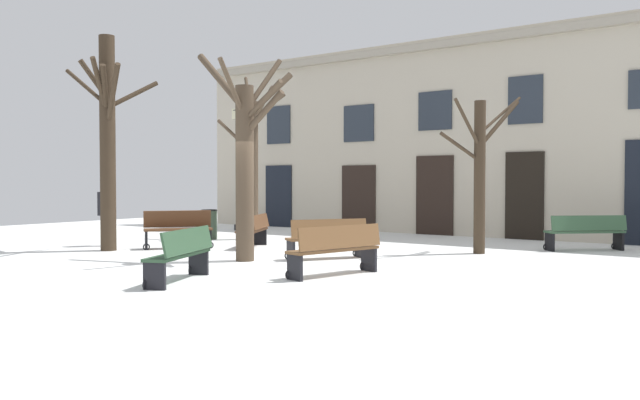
# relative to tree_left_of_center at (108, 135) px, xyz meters

# --- Properties ---
(ground_plane) EXTENTS (30.01, 30.01, 0.00)m
(ground_plane) POSITION_rel_tree_left_of_center_xyz_m (4.45, 1.00, -2.79)
(ground_plane) COLOR white
(building_facade) EXTENTS (18.75, 0.60, 6.15)m
(building_facade) POSITION_rel_tree_left_of_center_xyz_m (4.45, 8.95, 0.32)
(building_facade) COLOR #BCB29E
(building_facade) RESTS_ON ground
(tree_left_of_center) EXTENTS (2.41, 2.02, 5.17)m
(tree_left_of_center) POSITION_rel_tree_left_of_center_xyz_m (0.00, 0.00, 0.00)
(tree_left_of_center) COLOR #382B1E
(tree_left_of_center) RESTS_ON ground
(tree_foreground) EXTENTS (2.50, 2.01, 4.49)m
(tree_foreground) POSITION_rel_tree_left_of_center_xyz_m (4.03, 0.44, -0.61)
(tree_foreground) COLOR #4C3D2D
(tree_foreground) RESTS_ON ground
(tree_right_of_center) EXTENTS (1.22, 2.63, 3.76)m
(tree_right_of_center) POSITION_rel_tree_left_of_center_xyz_m (7.57, 4.58, -0.85)
(tree_right_of_center) COLOR #382B1E
(tree_right_of_center) RESTS_ON ground
(tree_center) EXTENTS (2.29, 1.67, 4.81)m
(tree_center) POSITION_rel_tree_left_of_center_xyz_m (0.81, 4.33, -0.47)
(tree_center) COLOR #4C3D2D
(tree_center) RESTS_ON ground
(streetlamp) EXTENTS (0.30, 0.30, 4.22)m
(streetlamp) POSITION_rel_tree_left_of_center_xyz_m (-1.83, 6.56, -0.23)
(streetlamp) COLOR black
(streetlamp) RESTS_ON ground
(litter_bin) EXTENTS (0.47, 0.47, 0.86)m
(litter_bin) POSITION_rel_tree_left_of_center_xyz_m (-0.18, 3.58, -2.36)
(litter_bin) COLOR #2D3D2D
(litter_bin) RESTS_ON ground
(bench_back_to_back_right) EXTENTS (1.43, 1.61, 0.94)m
(bench_back_to_back_right) POSITION_rel_tree_left_of_center_xyz_m (0.96, 1.34, -2.31)
(bench_back_to_back_right) COLOR #51331E
(bench_back_to_back_right) RESTS_ON ground
(bench_near_lamp) EXTENTS (1.16, 1.60, 0.85)m
(bench_near_lamp) POSITION_rel_tree_left_of_center_xyz_m (2.42, 2.54, -2.36)
(bench_near_lamp) COLOR #51331E
(bench_near_lamp) RESTS_ON ground
(bench_by_litter_bin) EXTENTS (1.06, 1.80, 0.89)m
(bench_by_litter_bin) POSITION_rel_tree_left_of_center_xyz_m (5.05, -2.30, -2.32)
(bench_by_litter_bin) COLOR #2D4C33
(bench_by_litter_bin) RESTS_ON ground
(bench_facing_shops) EXTENTS (0.91, 1.92, 0.90)m
(bench_facing_shops) POSITION_rel_tree_left_of_center_xyz_m (6.78, -0.27, -2.31)
(bench_facing_shops) COLOR brown
(bench_facing_shops) RESTS_ON ground
(bench_near_center_tree) EXTENTS (1.37, 1.69, 0.87)m
(bench_near_center_tree) POSITION_rel_tree_left_of_center_xyz_m (5.27, 1.64, -2.34)
(bench_near_center_tree) COLOR brown
(bench_near_center_tree) RESTS_ON ground
(bench_far_corner) EXTENTS (1.72, 1.60, 0.86)m
(bench_far_corner) POSITION_rel_tree_left_of_center_xyz_m (9.44, 6.59, -2.33)
(bench_far_corner) COLOR #2D4C33
(bench_far_corner) RESTS_ON ground
(person_by_shop_door) EXTENTS (0.28, 0.41, 1.65)m
(person_by_shop_door) POSITION_rel_tree_left_of_center_xyz_m (-1.00, 0.67, -1.88)
(person_by_shop_door) COLOR #350F0F
(person_by_shop_door) RESTS_ON ground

